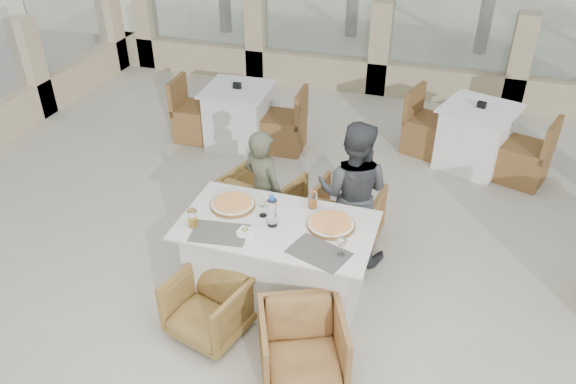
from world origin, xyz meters
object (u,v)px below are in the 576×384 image
(wine_glass_corner, at_px, (341,245))
(dining_table, at_px, (277,261))
(diner_left, at_px, (263,190))
(diner_right, at_px, (353,193))
(water_bottle, at_px, (272,211))
(olive_dish, at_px, (245,231))
(pizza_left, at_px, (233,204))
(armchair_far_left, at_px, (263,201))
(wine_glass_centre, at_px, (263,207))
(armchair_near_left, at_px, (209,306))
(armchair_near_right, at_px, (302,345))
(armchair_far_right, at_px, (346,216))
(bg_table_a, at_px, (239,116))
(beer_glass_right, at_px, (313,200))
(pizza_right, at_px, (331,224))
(bg_table_b, at_px, (475,137))
(beer_glass_left, at_px, (193,218))

(wine_glass_corner, bearing_deg, dining_table, 158.98)
(diner_left, bearing_deg, diner_right, -149.14)
(water_bottle, distance_m, diner_right, 0.95)
(olive_dish, bearing_deg, pizza_left, 126.56)
(olive_dish, height_order, armchair_far_left, olive_dish)
(wine_glass_centre, distance_m, armchair_near_left, 0.91)
(armchair_near_right, bearing_deg, water_bottle, 99.12)
(armchair_far_right, bearing_deg, bg_table_a, -35.89)
(wine_glass_centre, xyz_separation_m, armchair_near_right, (0.60, -0.83, -0.57))
(beer_glass_right, height_order, olive_dish, beer_glass_right)
(armchair_far_left, bearing_deg, beer_glass_right, 156.60)
(pizza_right, height_order, diner_left, diner_left)
(wine_glass_corner, bearing_deg, diner_left, 136.87)
(water_bottle, bearing_deg, pizza_right, 15.72)
(water_bottle, bearing_deg, armchair_far_right, 66.51)
(pizza_right, bearing_deg, diner_right, 85.57)
(water_bottle, distance_m, bg_table_a, 2.99)
(pizza_right, bearing_deg, armchair_near_left, -140.27)
(pizza_right, bearing_deg, olive_dish, -154.64)
(pizza_right, relative_size, armchair_near_right, 0.63)
(bg_table_a, bearing_deg, beer_glass_right, -57.51)
(armchair_far_right, height_order, armchair_near_right, armchair_far_right)
(pizza_right, height_order, armchair_far_right, pizza_right)
(beer_glass_right, distance_m, bg_table_a, 2.81)
(armchair_near_right, bearing_deg, beer_glass_right, 78.25)
(dining_table, xyz_separation_m, olive_dish, (-0.20, -0.19, 0.41))
(dining_table, height_order, wine_glass_centre, wine_glass_centre)
(wine_glass_corner, distance_m, armchair_far_right, 1.32)
(water_bottle, relative_size, olive_dish, 2.60)
(wine_glass_centre, height_order, armchair_far_left, wine_glass_centre)
(olive_dish, height_order, diner_left, diner_left)
(bg_table_b, bearing_deg, pizza_left, -106.67)
(diner_right, bearing_deg, bg_table_b, -114.13)
(armchair_far_right, bearing_deg, pizza_left, 51.01)
(pizza_left, xyz_separation_m, diner_left, (0.08, 0.53, -0.17))
(water_bottle, bearing_deg, olive_dish, -135.27)
(armchair_near_left, height_order, armchair_near_right, armchair_near_right)
(olive_dish, bearing_deg, armchair_far_left, 103.46)
(pizza_right, bearing_deg, dining_table, -165.97)
(wine_glass_corner, distance_m, armchair_near_right, 0.79)
(dining_table, relative_size, bg_table_a, 0.98)
(beer_glass_left, height_order, diner_right, diner_right)
(wine_glass_corner, relative_size, bg_table_b, 0.11)
(armchair_far_left, bearing_deg, water_bottle, 132.80)
(wine_glass_centre, bearing_deg, armchair_far_right, 58.07)
(diner_left, relative_size, diner_right, 0.88)
(beer_glass_left, relative_size, bg_table_a, 0.09)
(dining_table, distance_m, armchair_far_left, 1.05)
(bg_table_a, bearing_deg, olive_dish, -69.69)
(water_bottle, relative_size, beer_glass_left, 1.88)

